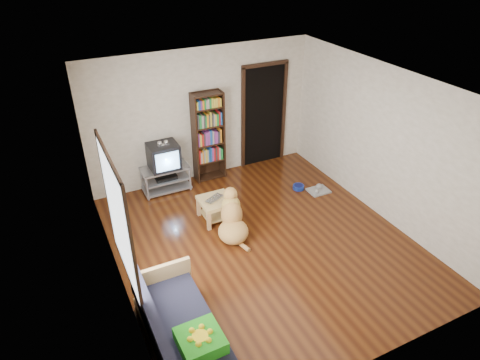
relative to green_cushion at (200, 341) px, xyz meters
name	(u,v)px	position (x,y,z in m)	size (l,w,h in m)	color
ground	(263,242)	(1.75, 1.73, -0.50)	(5.00, 5.00, 0.00)	#51260D
ceiling	(268,87)	(1.75, 1.73, 2.10)	(5.00, 5.00, 0.00)	white
wall_back	(202,115)	(1.75, 4.23, 0.80)	(4.50, 4.50, 0.00)	silver
wall_front	(384,282)	(1.75, -0.77, 0.80)	(4.50, 4.50, 0.00)	silver
wall_left	(111,211)	(-0.50, 1.73, 0.80)	(5.00, 5.00, 0.00)	silver
wall_right	(383,144)	(4.00, 1.73, 0.80)	(5.00, 5.00, 0.00)	silver
green_cushion	(200,341)	(0.00, 0.00, 0.00)	(0.48, 0.48, 0.16)	#1E971B
laptop	(216,200)	(1.34, 2.64, -0.09)	(0.35, 0.23, 0.03)	silver
dog_bowl	(298,187)	(3.18, 2.88, -0.46)	(0.22, 0.22, 0.08)	navy
grey_rag	(318,191)	(3.48, 2.63, -0.49)	(0.40, 0.32, 0.03)	#9B9B9B
window	(118,219)	(-0.48, 1.23, 1.00)	(0.03, 1.46, 1.70)	white
doorway	(264,113)	(3.10, 4.21, 0.62)	(1.03, 0.05, 2.19)	black
tv_stand	(166,178)	(0.85, 3.98, -0.23)	(0.90, 0.45, 0.50)	#99999E
crt_tv	(163,155)	(0.85, 4.00, 0.24)	(0.55, 0.52, 0.58)	black
bookshelf	(208,132)	(1.80, 4.08, 0.50)	(0.60, 0.30, 1.80)	black
sofa	(181,336)	(-0.12, 0.35, -0.24)	(0.80, 1.80, 0.80)	tan
coffee_table	(216,205)	(1.34, 2.67, -0.22)	(0.55, 0.55, 0.40)	tan
dog	(232,220)	(1.40, 2.15, -0.21)	(0.64, 0.97, 0.80)	tan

